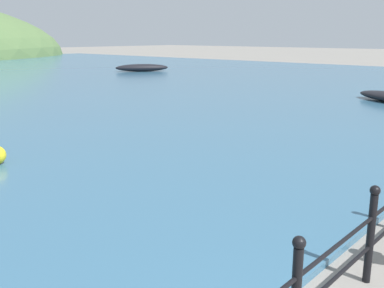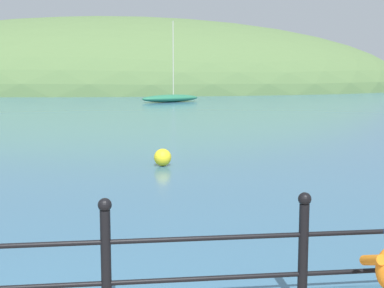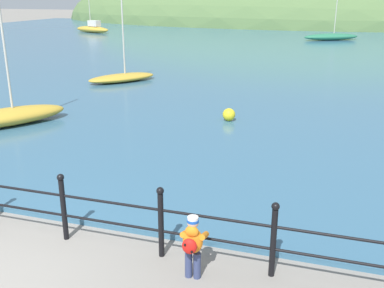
% 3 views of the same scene
% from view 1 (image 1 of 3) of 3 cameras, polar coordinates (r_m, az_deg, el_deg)
% --- Properties ---
extents(boat_white_sailboat, '(4.01, 3.35, 0.58)m').
position_cam_1_polar(boat_white_sailboat, '(36.21, -6.38, 9.61)').
color(boat_white_sailboat, black).
rests_on(boat_white_sailboat, water).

